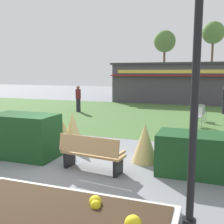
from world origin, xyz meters
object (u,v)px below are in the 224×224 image
at_px(cafe_chair_east, 198,115).
at_px(tree_left_bg, 165,42).
at_px(parked_car_east_slot, 214,89).
at_px(tree_center_bg, 213,33).
at_px(parked_car_west_slot, 130,87).
at_px(person_standing, 78,98).
at_px(parked_car_center_slot, 172,88).
at_px(food_kiosk, 175,82).
at_px(park_bench, 91,153).
at_px(lamppost_near, 197,57).
at_px(cafe_chair_west, 201,111).

relative_size(cafe_chair_east, tree_left_bg, 0.11).
height_order(parked_car_east_slot, tree_center_bg, tree_center_bg).
xyz_separation_m(parked_car_west_slot, tree_left_bg, (3.74, 3.08, 5.79)).
distance_m(cafe_chair_east, parked_car_east_slot, 19.63).
bearing_deg(parked_car_east_slot, person_standing, -116.52).
bearing_deg(parked_car_center_slot, tree_left_bg, 115.96).
bearing_deg(food_kiosk, tree_center_bg, 77.06).
distance_m(food_kiosk, tree_left_bg, 12.91).
relative_size(tree_left_bg, tree_center_bg, 0.89).
relative_size(park_bench, parked_car_east_slot, 0.41).
xyz_separation_m(park_bench, person_standing, (-5.10, 9.45, 0.38)).
height_order(lamppost_near, parked_car_west_slot, lamppost_near).
xyz_separation_m(food_kiosk, cafe_chair_east, (2.30, -11.02, -1.14)).
height_order(food_kiosk, parked_car_east_slot, food_kiosk).
height_order(cafe_chair_west, tree_left_bg, tree_left_bg).
bearing_deg(tree_left_bg, parked_car_east_slot, -26.32).
bearing_deg(parked_car_west_slot, cafe_chair_east, -65.69).
bearing_deg(parked_car_west_slot, tree_left_bg, 39.53).
height_order(park_bench, parked_car_east_slot, parked_car_east_slot).
xyz_separation_m(park_bench, parked_car_west_slot, (-6.48, 26.65, 0.16)).
xyz_separation_m(park_bench, tree_left_bg, (-2.75, 29.73, 5.96)).
bearing_deg(person_standing, cafe_chair_east, 41.64).
xyz_separation_m(park_bench, food_kiosk, (0.07, 18.07, 1.19)).
distance_m(parked_car_center_slot, tree_center_bg, 9.32).
height_order(park_bench, tree_center_bg, tree_center_bg).
distance_m(cafe_chair_west, person_standing, 7.64).
bearing_deg(tree_left_bg, parked_car_center_slot, -64.04).
bearing_deg(lamppost_near, tree_center_bg, 89.02).
relative_size(parked_car_center_slot, parked_car_east_slot, 0.99).
relative_size(cafe_chair_east, parked_car_east_slot, 0.21).
distance_m(food_kiosk, tree_center_bg, 14.77).
xyz_separation_m(parked_car_center_slot, tree_center_bg, (4.36, 4.67, 6.79)).
distance_m(parked_car_west_slot, tree_center_bg, 12.65).
distance_m(parked_car_center_slot, tree_left_bg, 6.73).
height_order(lamppost_near, tree_center_bg, tree_center_bg).
height_order(cafe_chair_west, cafe_chair_east, same).
xyz_separation_m(parked_car_center_slot, tree_left_bg, (-1.50, 3.08, 5.79)).
xyz_separation_m(parked_car_center_slot, parked_car_east_slot, (4.73, -0.00, 0.00)).
bearing_deg(food_kiosk, parked_car_center_slot, 98.72).
bearing_deg(parked_car_west_slot, parked_car_center_slot, 0.04).
relative_size(food_kiosk, parked_car_center_slot, 2.44).
relative_size(food_kiosk, tree_center_bg, 1.16).
height_order(parked_car_west_slot, parked_car_east_slot, same).
relative_size(park_bench, tree_left_bg, 0.22).
xyz_separation_m(cafe_chair_east, person_standing, (-7.47, 2.40, 0.33)).
distance_m(lamppost_near, parked_car_west_slot, 30.00).
distance_m(food_kiosk, cafe_chair_east, 11.31).
bearing_deg(cafe_chair_west, person_standing, 172.89).
relative_size(parked_car_center_slot, tree_left_bg, 0.54).
xyz_separation_m(cafe_chair_east, parked_car_center_slot, (-3.62, 19.60, 0.12)).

